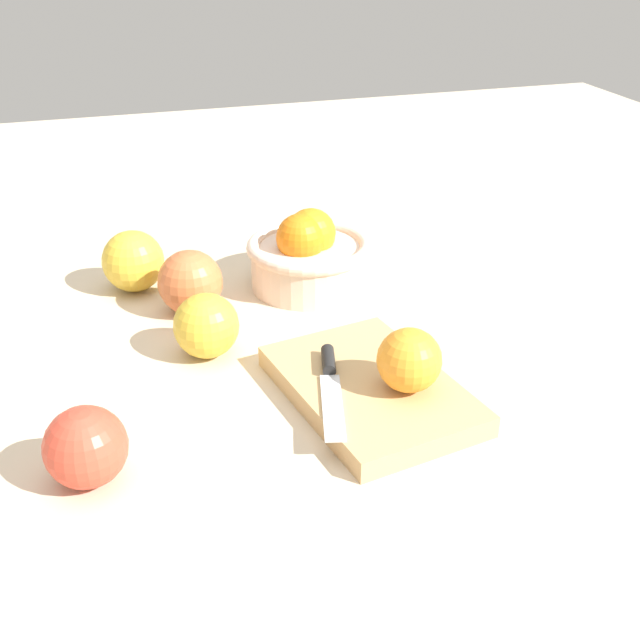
{
  "coord_description": "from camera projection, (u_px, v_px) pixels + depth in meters",
  "views": [
    {
      "loc": [
        0.73,
        -0.15,
        0.46
      ],
      "look_at": [
        -0.01,
        0.07,
        0.04
      ],
      "focal_mm": 44.36,
      "sensor_mm": 36.0,
      "label": 1
    }
  ],
  "objects": [
    {
      "name": "apple_front_left_3",
      "position": [
        133.0,
        261.0,
        1.03
      ],
      "size": [
        0.08,
        0.08,
        0.08
      ],
      "primitive_type": "sphere",
      "color": "gold",
      "rests_on": "ground_plane"
    },
    {
      "name": "orange_on_board",
      "position": [
        409.0,
        360.0,
        0.78
      ],
      "size": [
        0.07,
        0.07,
        0.07
      ],
      "primitive_type": "sphere",
      "color": "orange",
      "rests_on": "cutting_board"
    },
    {
      "name": "knife",
      "position": [
        330.0,
        379.0,
        0.8
      ],
      "size": [
        0.15,
        0.06,
        0.01
      ],
      "color": "silver",
      "rests_on": "cutting_board"
    },
    {
      "name": "ground_plane",
      "position": [
        261.0,
        366.0,
        0.88
      ],
      "size": [
        2.4,
        2.4,
        0.0
      ],
      "primitive_type": "plane",
      "color": "beige"
    },
    {
      "name": "bowl",
      "position": [
        309.0,
        255.0,
        1.04
      ],
      "size": [
        0.17,
        0.17,
        0.1
      ],
      "color": "beige",
      "rests_on": "ground_plane"
    },
    {
      "name": "apple_front_left",
      "position": [
        190.0,
        282.0,
        0.97
      ],
      "size": [
        0.08,
        0.08,
        0.08
      ],
      "primitive_type": "sphere",
      "color": "#CC6638",
      "rests_on": "ground_plane"
    },
    {
      "name": "apple_front_right",
      "position": [
        86.0,
        447.0,
        0.69
      ],
      "size": [
        0.07,
        0.07,
        0.07
      ],
      "primitive_type": "sphere",
      "color": "#D6422D",
      "rests_on": "ground_plane"
    },
    {
      "name": "apple_front_left_2",
      "position": [
        206.0,
        326.0,
        0.88
      ],
      "size": [
        0.07,
        0.07,
        0.07
      ],
      "primitive_type": "sphere",
      "color": "gold",
      "rests_on": "ground_plane"
    },
    {
      "name": "cutting_board",
      "position": [
        370.0,
        389.0,
        0.82
      ],
      "size": [
        0.25,
        0.19,
        0.02
      ],
      "primitive_type": "cube",
      "rotation": [
        0.0,
        0.0,
        0.18
      ],
      "color": "tan",
      "rests_on": "ground_plane"
    }
  ]
}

